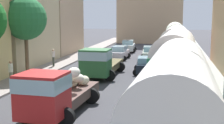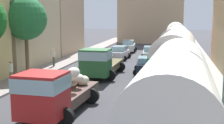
{
  "view_description": "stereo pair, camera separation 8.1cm",
  "coord_description": "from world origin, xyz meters",
  "px_view_note": "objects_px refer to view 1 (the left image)",
  "views": [
    {
      "loc": [
        4.48,
        -3.75,
        5.17
      ],
      "look_at": [
        0.0,
        18.23,
        1.68
      ],
      "focal_mm": 49.22,
      "sensor_mm": 36.0,
      "label": 1
    },
    {
      "loc": [
        4.56,
        -3.73,
        5.17
      ],
      "look_at": [
        0.0,
        18.23,
        1.68
      ],
      "focal_mm": 49.22,
      "sensor_mm": 36.0,
      "label": 2
    }
  ],
  "objects_px": {
    "parked_bus_2": "(176,47)",
    "car_3": "(150,53)",
    "car_2": "(146,65)",
    "parked_bus_3": "(175,38)",
    "parked_bus_0": "(176,102)",
    "parked_bus_1": "(176,61)",
    "streetlamp_near": "(222,44)",
    "car_0": "(120,53)",
    "car_1": "(128,46)",
    "pedestrian_1": "(11,71)",
    "pedestrian_2": "(53,57)",
    "cargo_truck_0": "(55,92)",
    "cargo_truck_1": "(100,62)"
  },
  "relations": [
    {
      "from": "parked_bus_3",
      "to": "cargo_truck_1",
      "type": "relative_size",
      "value": 1.24
    },
    {
      "from": "car_3",
      "to": "pedestrian_1",
      "type": "height_order",
      "value": "pedestrian_1"
    },
    {
      "from": "parked_bus_3",
      "to": "car_3",
      "type": "relative_size",
      "value": 2.02
    },
    {
      "from": "pedestrian_1",
      "to": "pedestrian_2",
      "type": "height_order",
      "value": "pedestrian_2"
    },
    {
      "from": "car_2",
      "to": "car_3",
      "type": "distance_m",
      "value": 7.8
    },
    {
      "from": "parked_bus_1",
      "to": "car_3",
      "type": "bearing_deg",
      "value": 100.36
    },
    {
      "from": "cargo_truck_1",
      "to": "streetlamp_near",
      "type": "xyz_separation_m",
      "value": [
        7.68,
        -11.81,
        2.74
      ]
    },
    {
      "from": "parked_bus_0",
      "to": "cargo_truck_1",
      "type": "bearing_deg",
      "value": 113.46
    },
    {
      "from": "cargo_truck_0",
      "to": "car_3",
      "type": "height_order",
      "value": "cargo_truck_0"
    },
    {
      "from": "cargo_truck_0",
      "to": "pedestrian_1",
      "type": "bearing_deg",
      "value": 133.99
    },
    {
      "from": "parked_bus_0",
      "to": "cargo_truck_0",
      "type": "xyz_separation_m",
      "value": [
        -5.9,
        3.88,
        -0.92
      ]
    },
    {
      "from": "car_3",
      "to": "parked_bus_3",
      "type": "bearing_deg",
      "value": 45.52
    },
    {
      "from": "parked_bus_2",
      "to": "pedestrian_2",
      "type": "relative_size",
      "value": 5.0
    },
    {
      "from": "parked_bus_1",
      "to": "parked_bus_3",
      "type": "relative_size",
      "value": 1.02
    },
    {
      "from": "car_3",
      "to": "cargo_truck_0",
      "type": "bearing_deg",
      "value": -98.77
    },
    {
      "from": "car_1",
      "to": "cargo_truck_0",
      "type": "bearing_deg",
      "value": -89.02
    },
    {
      "from": "parked_bus_1",
      "to": "cargo_truck_1",
      "type": "relative_size",
      "value": 1.26
    },
    {
      "from": "parked_bus_0",
      "to": "cargo_truck_0",
      "type": "distance_m",
      "value": 7.12
    },
    {
      "from": "parked_bus_3",
      "to": "car_0",
      "type": "height_order",
      "value": "parked_bus_3"
    },
    {
      "from": "cargo_truck_1",
      "to": "streetlamp_near",
      "type": "distance_m",
      "value": 14.35
    },
    {
      "from": "parked_bus_2",
      "to": "car_3",
      "type": "relative_size",
      "value": 2.16
    },
    {
      "from": "car_0",
      "to": "car_1",
      "type": "relative_size",
      "value": 1.08
    },
    {
      "from": "parked_bus_0",
      "to": "parked_bus_1",
      "type": "height_order",
      "value": "parked_bus_1"
    },
    {
      "from": "parked_bus_2",
      "to": "pedestrian_2",
      "type": "distance_m",
      "value": 11.73
    },
    {
      "from": "parked_bus_3",
      "to": "car_2",
      "type": "distance_m",
      "value": 11.02
    },
    {
      "from": "parked_bus_2",
      "to": "streetlamp_near",
      "type": "bearing_deg",
      "value": -84.04
    },
    {
      "from": "parked_bus_0",
      "to": "parked_bus_2",
      "type": "bearing_deg",
      "value": 90.0
    },
    {
      "from": "parked_bus_3",
      "to": "streetlamp_near",
      "type": "distance_m",
      "value": 25.06
    },
    {
      "from": "cargo_truck_0",
      "to": "pedestrian_2",
      "type": "height_order",
      "value": "cargo_truck_0"
    },
    {
      "from": "parked_bus_2",
      "to": "car_3",
      "type": "xyz_separation_m",
      "value": [
        -2.77,
        6.18,
        -1.48
      ]
    },
    {
      "from": "parked_bus_3",
      "to": "pedestrian_1",
      "type": "bearing_deg",
      "value": -125.27
    },
    {
      "from": "streetlamp_near",
      "to": "car_2",
      "type": "bearing_deg",
      "value": 106.2
    },
    {
      "from": "cargo_truck_1",
      "to": "car_3",
      "type": "relative_size",
      "value": 1.63
    },
    {
      "from": "car_0",
      "to": "streetlamp_near",
      "type": "xyz_separation_m",
      "value": [
        7.96,
        -22.35,
        3.26
      ]
    },
    {
      "from": "car_1",
      "to": "streetlamp_near",
      "type": "distance_m",
      "value": 30.75
    },
    {
      "from": "parked_bus_0",
      "to": "parked_bus_2",
      "type": "relative_size",
      "value": 1.02
    },
    {
      "from": "parked_bus_0",
      "to": "pedestrian_2",
      "type": "relative_size",
      "value": 5.12
    },
    {
      "from": "car_2",
      "to": "streetlamp_near",
      "type": "height_order",
      "value": "streetlamp_near"
    },
    {
      "from": "car_2",
      "to": "parked_bus_3",
      "type": "bearing_deg",
      "value": 76.76
    },
    {
      "from": "cargo_truck_0",
      "to": "cargo_truck_1",
      "type": "distance_m",
      "value": 9.98
    },
    {
      "from": "car_1",
      "to": "parked_bus_2",
      "type": "bearing_deg",
      "value": -64.83
    },
    {
      "from": "parked_bus_0",
      "to": "parked_bus_1",
      "type": "distance_m",
      "value": 9.0
    },
    {
      "from": "car_0",
      "to": "car_2",
      "type": "bearing_deg",
      "value": -64.66
    },
    {
      "from": "cargo_truck_1",
      "to": "cargo_truck_0",
      "type": "bearing_deg",
      "value": -89.36
    },
    {
      "from": "parked_bus_2",
      "to": "cargo_truck_0",
      "type": "distance_m",
      "value": 15.33
    },
    {
      "from": "parked_bus_1",
      "to": "parked_bus_2",
      "type": "relative_size",
      "value": 0.95
    },
    {
      "from": "pedestrian_1",
      "to": "car_0",
      "type": "bearing_deg",
      "value": 68.45
    },
    {
      "from": "parked_bus_2",
      "to": "car_2",
      "type": "xyz_separation_m",
      "value": [
        -2.5,
        -1.62,
        -1.54
      ]
    },
    {
      "from": "parked_bus_3",
      "to": "car_1",
      "type": "bearing_deg",
      "value": 144.41
    },
    {
      "from": "parked_bus_0",
      "to": "car_1",
      "type": "relative_size",
      "value": 2.47
    }
  ]
}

